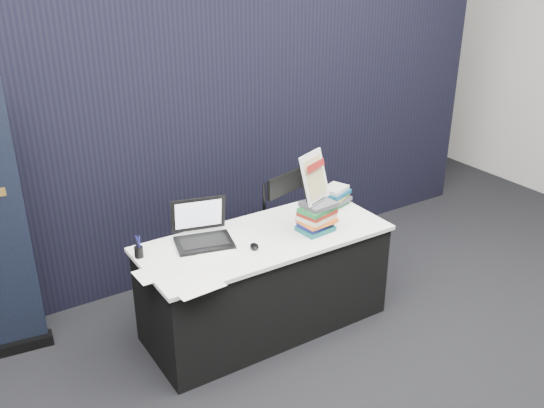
{
  "coord_description": "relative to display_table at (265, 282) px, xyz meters",
  "views": [
    {
      "loc": [
        -2.01,
        -2.69,
        2.73
      ],
      "look_at": [
        0.06,
        0.55,
        0.99
      ],
      "focal_mm": 40.0,
      "sensor_mm": 36.0,
      "label": 1
    }
  ],
  "objects": [
    {
      "name": "brochure_mid",
      "position": [
        -0.69,
        -0.33,
        0.38
      ],
      "size": [
        0.31,
        0.23,
        0.0
      ],
      "primitive_type": "cube",
      "rotation": [
        0.0,
        0.0,
        0.07
      ],
      "color": "white",
      "rests_on": "display_table"
    },
    {
      "name": "pen_cup",
      "position": [
        -0.86,
        0.2,
        0.41
      ],
      "size": [
        0.07,
        0.07,
        0.08
      ],
      "primitive_type": "cylinder",
      "rotation": [
        0.0,
        0.0,
        0.29
      ],
      "color": "black",
      "rests_on": "display_table"
    },
    {
      "name": "book_stack_tall",
      "position": [
        0.36,
        -0.12,
        0.49
      ],
      "size": [
        0.27,
        0.22,
        0.23
      ],
      "rotation": [
        0.0,
        0.0,
        0.17
      ],
      "color": "#17585A",
      "rests_on": "display_table"
    },
    {
      "name": "laptop",
      "position": [
        -0.41,
        0.18,
        0.44
      ],
      "size": [
        0.44,
        0.4,
        0.29
      ],
      "rotation": [
        0.0,
        0.0,
        -0.25
      ],
      "color": "black",
      "rests_on": "display_table"
    },
    {
      "name": "mouse",
      "position": [
        -0.15,
        -0.11,
        0.39
      ],
      "size": [
        0.09,
        0.11,
        0.03
      ],
      "primitive_type": "ellipsoid",
      "rotation": [
        0.0,
        0.0,
        -0.4
      ],
      "color": "black",
      "rests_on": "display_table"
    },
    {
      "name": "display_table",
      "position": [
        0.0,
        0.0,
        0.0
      ],
      "size": [
        1.8,
        0.75,
        0.75
      ],
      "color": "black",
      "rests_on": "floor"
    },
    {
      "name": "wall_back",
      "position": [
        0.0,
        3.45,
        1.37
      ],
      "size": [
        8.0,
        0.02,
        3.5
      ],
      "primitive_type": "cube",
      "color": "beige",
      "rests_on": "floor"
    },
    {
      "name": "drape_partition",
      "position": [
        0.0,
        1.05,
        0.82
      ],
      "size": [
        6.0,
        0.08,
        2.4
      ],
      "primitive_type": "cube",
      "color": "black",
      "rests_on": "floor"
    },
    {
      "name": "book_stack_short",
      "position": [
        0.75,
        0.16,
        0.45
      ],
      "size": [
        0.26,
        0.23,
        0.15
      ],
      "rotation": [
        0.0,
        0.0,
        0.34
      ],
      "color": "#1D6E33",
      "rests_on": "display_table"
    },
    {
      "name": "brochure_left",
      "position": [
        -0.84,
        -0.06,
        0.38
      ],
      "size": [
        0.29,
        0.21,
        0.0
      ],
      "primitive_type": "cube",
      "rotation": [
        0.0,
        0.0,
        0.03
      ],
      "color": "white",
      "rests_on": "display_table"
    },
    {
      "name": "floor",
      "position": [
        0.0,
        -0.55,
        -0.38
      ],
      "size": [
        8.0,
        8.0,
        0.0
      ],
      "primitive_type": "plane",
      "color": "black",
      "rests_on": "ground"
    },
    {
      "name": "stacking_chair",
      "position": [
        0.49,
        0.29,
        0.17
      ],
      "size": [
        0.54,
        0.55,
        0.98
      ],
      "rotation": [
        0.0,
        0.0,
        0.26
      ],
      "color": "black",
      "rests_on": "floor"
    },
    {
      "name": "brochure_right",
      "position": [
        -0.4,
        -0.02,
        0.38
      ],
      "size": [
        0.31,
        0.25,
        0.0
      ],
      "primitive_type": "cube",
      "rotation": [
        0.0,
        0.0,
        -0.28
      ],
      "color": "white",
      "rests_on": "display_table"
    },
    {
      "name": "info_sign",
      "position": [
        0.36,
        -0.09,
        0.78
      ],
      "size": [
        0.29,
        0.2,
        0.37
      ],
      "rotation": [
        0.0,
        0.0,
        0.39
      ],
      "color": "black",
      "rests_on": "book_stack_tall"
    }
  ]
}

